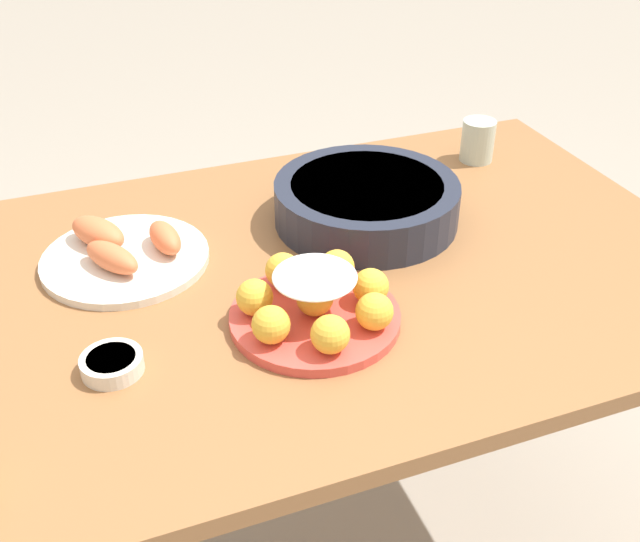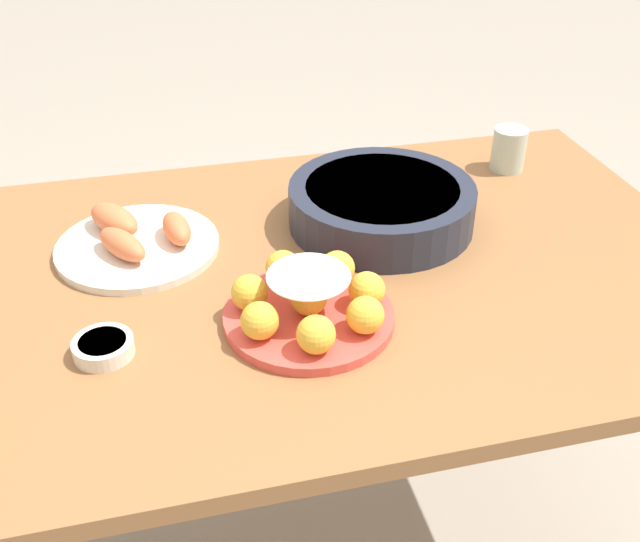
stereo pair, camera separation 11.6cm
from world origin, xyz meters
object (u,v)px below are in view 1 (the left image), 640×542
serving_bowl (366,201)px  seafood_platter (123,252)px  sauce_bowl (112,363)px  cake_plate (316,303)px  dining_table (324,314)px  cup_far (478,141)px

serving_bowl → seafood_platter: serving_bowl is taller
sauce_bowl → seafood_platter: size_ratio=0.31×
sauce_bowl → cake_plate: bearing=1.1°
sauce_bowl → seafood_platter: (0.06, 0.28, 0.01)m
dining_table → serving_bowl: (0.12, 0.11, 0.14)m
cake_plate → serving_bowl: size_ratio=0.77×
cake_plate → cup_far: cake_plate is taller
cake_plate → dining_table: bearing=64.1°
sauce_bowl → cup_far: cup_far is taller
seafood_platter → cup_far: size_ratio=3.18×
dining_table → seafood_platter: size_ratio=4.72×
dining_table → cake_plate: size_ratio=5.12×
seafood_platter → cup_far: cup_far is taller
seafood_platter → cup_far: 0.77m
sauce_bowl → seafood_platter: seafood_platter is taller
sauce_bowl → cup_far: bearing=26.9°
sauce_bowl → cup_far: (0.82, 0.41, 0.03)m
serving_bowl → cup_far: bearing=25.9°
dining_table → sauce_bowl: size_ratio=15.28×
dining_table → seafood_platter: seafood_platter is taller
sauce_bowl → serving_bowl: bearing=27.6°
serving_bowl → cup_far: 0.36m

